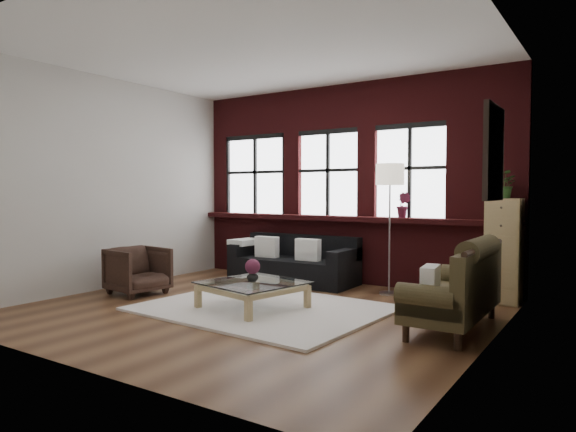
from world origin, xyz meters
The scene contains 26 objects.
floor centered at (0.00, 0.00, 0.00)m, with size 5.50×5.50×0.00m, color #4F311D.
ceiling centered at (0.00, 0.00, 3.20)m, with size 5.50×5.50×0.00m, color white.
wall_back centered at (0.00, 2.50, 1.60)m, with size 5.50×5.50×0.00m, color beige.
wall_front centered at (0.00, -2.50, 1.60)m, with size 5.50×5.50×0.00m, color beige.
wall_left centered at (-2.75, 0.00, 1.60)m, with size 5.00×5.00×0.00m, color beige.
wall_right centered at (2.75, 0.00, 1.60)m, with size 5.00×5.00×0.00m, color beige.
brick_backwall centered at (0.00, 2.44, 1.60)m, with size 5.50×0.12×3.20m, color #4A1113, non-canonical shape.
sill_ledge centered at (0.00, 2.35, 1.04)m, with size 5.50×0.30×0.08m, color #4A1113.
window_left centered at (-1.80, 2.45, 1.75)m, with size 1.38×0.10×1.50m, color black, non-canonical shape.
window_mid centered at (-0.30, 2.45, 1.75)m, with size 1.38×0.10×1.50m, color black, non-canonical shape.
window_right centered at (1.10, 2.45, 1.75)m, with size 1.38×0.10×1.50m, color black, non-canonical shape.
wall_poster centered at (2.72, 0.30, 1.85)m, with size 0.05×0.74×0.94m, color black, non-canonical shape.
shag_rug centered at (0.06, 0.09, 0.02)m, with size 2.87×2.26×0.03m, color white.
dark_sofa centered at (-0.65, 1.90, 0.37)m, with size 2.07×0.84×0.75m, color black, non-canonical shape.
pillow_a centered at (-1.10, 1.80, 0.56)m, with size 0.40×0.14×0.34m, color white.
pillow_b centered at (-0.31, 1.80, 0.56)m, with size 0.40×0.14×0.34m, color white.
vintage_settee centered at (2.30, 0.45, 0.45)m, with size 0.75×1.70×0.90m, color #3D341C, non-canonical shape.
pillow_settee centered at (2.22, -0.07, 0.57)m, with size 0.14×0.38×0.34m, color white.
armchair centered at (-2.02, -0.10, 0.34)m, with size 0.72×0.74×0.68m, color black.
coffee_table centered at (-0.03, 0.00, 0.17)m, with size 1.08×1.08×0.36m, color tan, non-canonical shape.
vase centered at (-0.03, 0.00, 0.43)m, with size 0.15×0.15×0.15m, color #B2B2B2.
flowers centered at (-0.03, 0.00, 0.54)m, with size 0.19×0.19×0.19m, color #65223D.
drawer_chest centered at (2.50, 2.13, 0.69)m, with size 0.43×0.43×1.38m, color tan.
potted_plant_top centered at (2.50, 2.13, 1.57)m, with size 0.33×0.29×0.37m, color #2D5923.
floor_lamp centered at (1.02, 1.84, 1.01)m, with size 0.40×0.40×2.02m, color #A5A5A8, non-canonical shape.
sill_plant centered at (1.04, 2.32, 1.27)m, with size 0.21×0.17×0.38m, color #65223D.
Camera 1 is at (3.79, -5.06, 1.46)m, focal length 32.00 mm.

